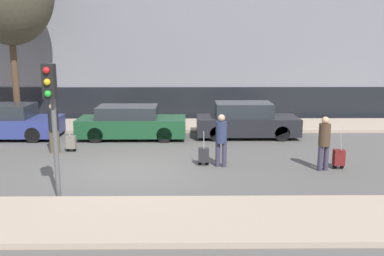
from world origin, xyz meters
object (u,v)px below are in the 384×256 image
Objects in this scene: parked_car_0 at (8,122)px; trolley_right at (339,157)px; parked_car_1 at (131,123)px; parked_car_2 at (246,121)px; pedestrian_left at (54,125)px; traffic_light at (51,104)px; trolley_left at (71,142)px; parked_bicycle at (122,115)px; pedestrian_right at (324,140)px; pedestrian_center at (221,137)px; trolley_center at (204,155)px.

parked_car_0 is 12.63m from trolley_right.
parked_car_1 reaches higher than trolley_right.
pedestrian_left is (-7.01, -2.48, 0.32)m from parked_car_2.
traffic_light reaches higher than parked_car_2.
trolley_left is 5.11m from parked_bicycle.
parked_car_2 reaches higher than trolley_left.
trolley_left is at bearing 165.64° from trolley_right.
trolley_right is 0.35× the size of traffic_light.
traffic_light is (-7.24, -2.36, 1.43)m from pedestrian_right.
pedestrian_center and pedestrian_right have the same top height.
trolley_center is 0.33× the size of traffic_light.
parked_car_2 is at bearing 0.47° from parked_car_0.
trolley_right is at bearing -43.38° from parked_bicycle.
pedestrian_right is 1.44× the size of trolley_right.
pedestrian_right is 0.79m from trolley_right.
parked_bicycle is at bearing 153.96° from parked_car_2.
trolley_center is 0.66× the size of pedestrian_right.
pedestrian_left reaches higher than trolley_center.
trolley_center is 3.65m from pedestrian_right.
trolley_center is at bearing 147.71° from pedestrian_left.
traffic_light is at bearing -79.04° from trolley_left.
parked_car_0 is 3.69× the size of trolley_center.
pedestrian_right is 7.74m from traffic_light.
traffic_light is at bearing -141.43° from trolley_center.
trolley_left is at bearing -35.90° from parked_car_0.
traffic_light is at bearing 93.14° from pedestrian_left.
pedestrian_right reaches higher than parked_car_0.
pedestrian_center is at bearing -24.79° from pedestrian_right.
parked_car_2 is 7.44m from pedestrian_left.
traffic_light reaches higher than parked_car_1.
trolley_left is at bearing -130.59° from parked_car_1.
parked_car_0 is 4.99m from parked_bicycle.
trolley_left is at bearing 100.96° from traffic_light.
parked_car_1 is 1.30× the size of traffic_light.
parked_car_2 is at bearing 65.62° from trolley_center.
trolley_right is at bearing -5.95° from trolley_center.
pedestrian_center is 1.00× the size of pedestrian_right.
pedestrian_left is at bearing 167.24° from trolley_right.
parked_car_1 is 1.04× the size of parked_car_2.
traffic_light is (-5.56, -7.08, 1.69)m from parked_car_2.
pedestrian_left is 9.47m from trolley_right.
parked_car_1 is at bearing -74.33° from parked_bicycle.
pedestrian_center is 0.50× the size of traffic_light.
pedestrian_center is at bearing 148.01° from pedestrian_left.
pedestrian_center reaches higher than trolley_left.
trolley_left is (0.53, 0.14, -0.65)m from pedestrian_left.
parked_car_2 is at bearing 87.37° from pedestrian_center.
parked_bicycle is at bearing 33.26° from parked_car_0.
trolley_left is 0.97× the size of trolley_right.
parked_car_1 is 2.60× the size of pedestrian_center.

